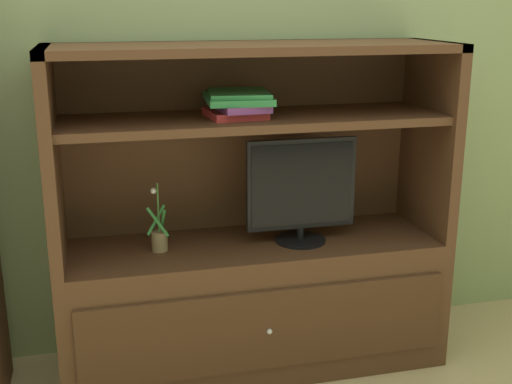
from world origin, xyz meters
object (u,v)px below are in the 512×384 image
object	(u,v)px
media_console	(253,268)
tv_monitor	(301,190)
potted_plant	(159,238)
magazine_stack	(237,103)

from	to	relation	value
media_console	tv_monitor	world-z (taller)	media_console
potted_plant	media_console	bearing A→B (deg)	1.15
media_console	magazine_stack	xyz separation A→B (m)	(-0.07, -0.00, 0.76)
media_console	magazine_stack	size ratio (longest dim) A/B	4.92
magazine_stack	media_console	bearing A→B (deg)	1.08
media_console	magazine_stack	distance (m)	0.77
media_console	tv_monitor	size ratio (longest dim) A/B	3.49
potted_plant	magazine_stack	world-z (taller)	magazine_stack
tv_monitor	magazine_stack	size ratio (longest dim) A/B	1.41
media_console	potted_plant	size ratio (longest dim) A/B	5.68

